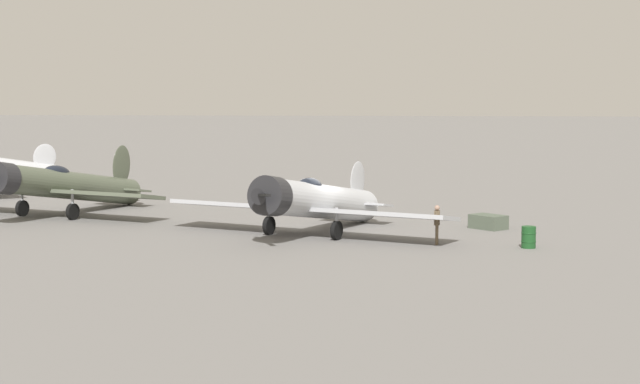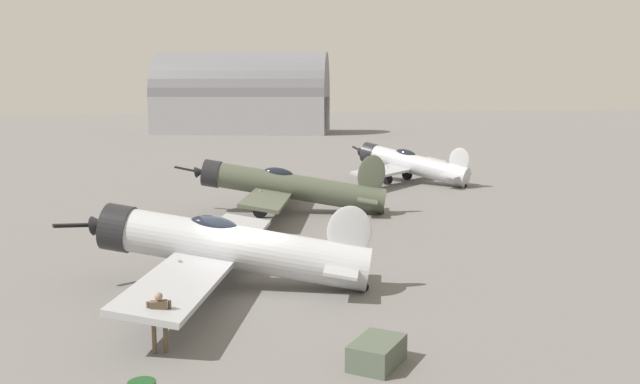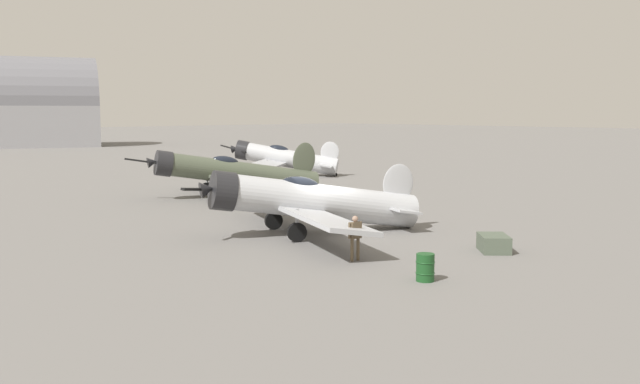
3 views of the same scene
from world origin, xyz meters
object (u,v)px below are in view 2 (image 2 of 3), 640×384
ground_crew_mechanic (159,316)px  equipment_crate (377,353)px  airplane_foreground (225,247)px  airplane_far_line (409,164)px  airplane_mid_apron (287,186)px

ground_crew_mechanic → equipment_crate: 5.60m
airplane_foreground → airplane_far_line: bearing=-105.0°
airplane_mid_apron → equipment_crate: size_ratio=6.47×
airplane_mid_apron → equipment_crate: (-20.77, 3.24, -1.18)m
airplane_foreground → airplane_mid_apron: 14.28m
airplane_foreground → equipment_crate: 8.12m
airplane_foreground → ground_crew_mechanic: size_ratio=8.01×
ground_crew_mechanic → airplane_mid_apron: bearing=-20.6°
airplane_mid_apron → ground_crew_mechanic: 20.12m
airplane_far_line → equipment_crate: airplane_far_line is taller
airplane_far_line → ground_crew_mechanic: (-27.49, 20.03, -0.47)m
airplane_foreground → airplane_far_line: (22.24, -17.45, 0.02)m
ground_crew_mechanic → equipment_crate: (-2.42, -5.01, -0.66)m
airplane_mid_apron → equipment_crate: bearing=102.9°
airplane_foreground → airplane_far_line: airplane_foreground is taller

